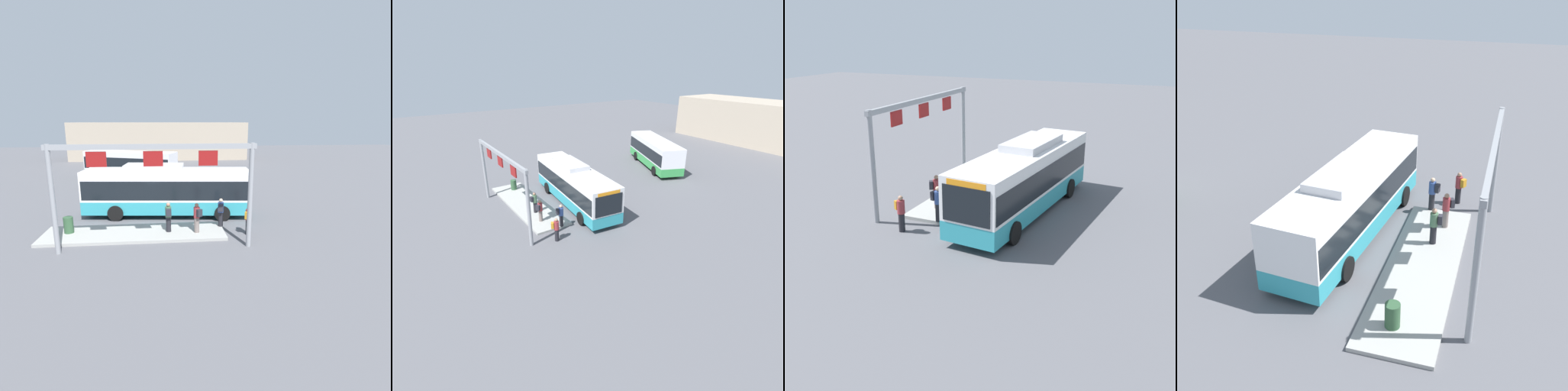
% 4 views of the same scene
% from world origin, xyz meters
% --- Properties ---
extents(ground_plane, '(120.00, 120.00, 0.00)m').
position_xyz_m(ground_plane, '(0.00, 0.00, 0.00)').
color(ground_plane, '#56565B').
extents(platform_curb, '(10.00, 2.80, 0.16)m').
position_xyz_m(platform_curb, '(-1.86, -3.54, 0.08)').
color(platform_curb, '#9E9E99').
rests_on(platform_curb, ground).
extents(bus_main, '(10.99, 3.57, 3.46)m').
position_xyz_m(bus_main, '(-0.01, 0.00, 1.81)').
color(bus_main, teal).
rests_on(bus_main, ground).
extents(person_boarding, '(0.52, 0.60, 1.67)m').
position_xyz_m(person_boarding, '(4.43, -4.14, 0.89)').
color(person_boarding, black).
rests_on(person_boarding, ground).
extents(person_waiting_near, '(0.52, 0.61, 1.67)m').
position_xyz_m(person_waiting_near, '(1.59, -3.94, 1.05)').
color(person_waiting_near, slate).
rests_on(person_waiting_near, platform_curb).
extents(person_waiting_mid, '(0.36, 0.54, 1.67)m').
position_xyz_m(person_waiting_mid, '(0.03, -3.67, 1.05)').
color(person_waiting_mid, black).
rests_on(person_waiting_mid, platform_curb).
extents(person_waiting_far, '(0.41, 0.57, 1.67)m').
position_xyz_m(person_waiting_far, '(3.07, -3.04, 1.05)').
color(person_waiting_far, black).
rests_on(person_waiting_far, platform_curb).
extents(platform_sign_gantry, '(9.69, 0.24, 5.20)m').
position_xyz_m(platform_sign_gantry, '(-0.64, -5.75, 3.77)').
color(platform_sign_gantry, gray).
rests_on(platform_sign_gantry, ground).
extents(trash_bin, '(0.52, 0.52, 0.90)m').
position_xyz_m(trash_bin, '(-5.48, -3.28, 0.61)').
color(trash_bin, '#2D5133').
rests_on(trash_bin, platform_curb).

